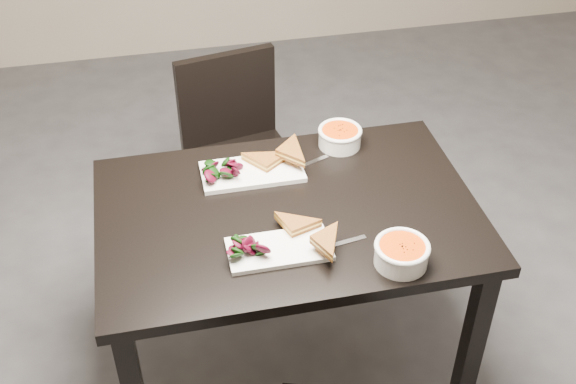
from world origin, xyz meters
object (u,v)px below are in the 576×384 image
Objects in this scene: soup_bowl_far at (340,136)px; plate_far at (252,172)px; plate_near at (279,249)px; soup_bowl_near at (402,253)px; table at (288,233)px; chair_far at (238,144)px.

plate_far is at bearing -162.96° from soup_bowl_far.
soup_bowl_near reaches higher than plate_near.
table is 1.41× the size of chair_far.
table is 3.95× the size of plate_near.
table is 7.44× the size of soup_bowl_near.
table is at bearing 69.97° from plate_near.
table is 0.42m from soup_bowl_far.
soup_bowl_near is 0.47× the size of plate_far.
plate_near is at bearing -110.03° from table.
chair_far is at bearing 106.22° from soup_bowl_near.
chair_far is at bearing 88.90° from plate_near.
plate_near is at bearing 159.72° from soup_bowl_near.
plate_far is (-0.08, 0.21, 0.11)m from table.
chair_far is at bearing 122.89° from soup_bowl_far.
soup_bowl_far reaches higher than table.
chair_far is 2.50× the size of plate_far.
plate_far is at bearing 110.48° from table.
chair_far is 1.17m from soup_bowl_near.
chair_far is at bearing 93.55° from table.
soup_bowl_far is (0.32, 0.49, 0.03)m from plate_near.
table is 7.75× the size of soup_bowl_far.
soup_bowl_near reaches higher than soup_bowl_far.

